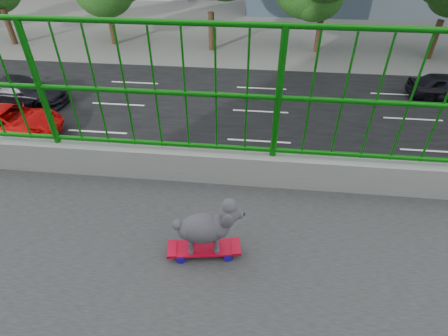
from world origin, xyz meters
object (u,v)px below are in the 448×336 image
skateboard (204,249)px  car_4 (447,87)px  poodle (207,226)px  car_2 (8,121)px  car_3 (21,91)px

skateboard → car_4: (-18.31, 11.02, -6.34)m
poodle → car_2: bearing=-144.7°
car_4 → skateboard: bearing=149.0°
car_2 → car_3: bearing=21.6°
skateboard → poodle: bearing=90.0°
skateboard → car_4: skateboard is taller
skateboard → car_3: 20.82m
poodle → car_3: (-15.11, -12.88, -6.55)m
car_3 → car_4: bearing=-82.4°
car_4 → car_3: bearing=97.6°
skateboard → poodle: size_ratio=1.10×
car_2 → car_4: 23.49m
poodle → car_4: (-18.31, 10.99, -6.58)m
poodle → car_4: size_ratio=0.12×
skateboard → car_2: size_ratio=0.11×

